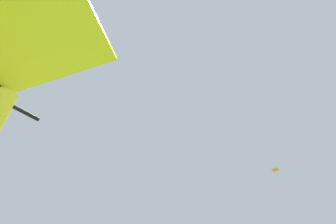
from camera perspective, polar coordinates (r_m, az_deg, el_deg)
name	(u,v)px	position (r m, az deg, el deg)	size (l,w,h in m)	color
distant_kite_white_mid_left	(93,45)	(20.23, -13.56, 11.73)	(0.56, 0.71, 0.78)	white
distant_kite_orange_mid_right	(275,169)	(34.48, 18.95, -9.87)	(0.86, 0.86, 0.16)	orange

